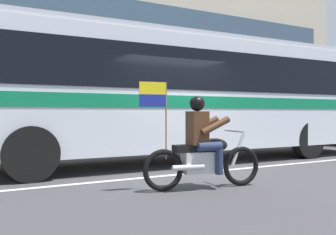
# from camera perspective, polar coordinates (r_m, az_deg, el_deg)

# --- Properties ---
(ground_plane) EXTENTS (60.00, 60.00, 0.00)m
(ground_plane) POSITION_cam_1_polar(r_m,az_deg,el_deg) (8.62, 1.62, -7.84)
(ground_plane) COLOR #3D3D3F
(sidewalk_curb) EXTENTS (28.00, 3.80, 0.15)m
(sidewalk_curb) POSITION_cam_1_polar(r_m,az_deg,el_deg) (13.21, -9.94, -4.56)
(sidewalk_curb) COLOR #B7B2A8
(sidewalk_curb) RESTS_ON ground_plane
(lane_center_stripe) EXTENTS (26.60, 0.14, 0.01)m
(lane_center_stripe) POSITION_cam_1_polar(r_m,az_deg,el_deg) (8.12, 3.84, -8.34)
(lane_center_stripe) COLOR silver
(lane_center_stripe) RESTS_ON ground_plane
(transit_bus) EXTENTS (12.78, 2.77, 3.22)m
(transit_bus) POSITION_cam_1_polar(r_m,az_deg,el_deg) (9.96, 1.84, 4.17)
(transit_bus) COLOR silver
(transit_bus) RESTS_ON ground_plane
(motorcycle_with_rider) EXTENTS (2.17, 0.70, 1.78)m
(motorcycle_with_rider) POSITION_cam_1_polar(r_m,az_deg,el_deg) (6.42, 5.20, -4.77)
(motorcycle_with_rider) COLOR black
(motorcycle_with_rider) RESTS_ON ground_plane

